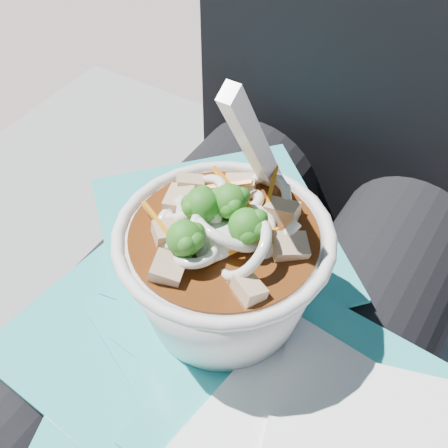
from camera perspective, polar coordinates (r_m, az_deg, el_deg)
The scene contains 6 objects.
stone_ledge at distance 0.90m, azimuth 5.18°, elevation -15.29°, with size 1.00×0.50×0.46m, color slate.
lap at distance 0.57m, azimuth 0.04°, elevation -11.77°, with size 0.33×0.48×0.15m.
person_body at distance 0.60m, azimuth 4.64°, elevation -4.24°, with size 0.34×0.94×1.01m.
plastic_bag at distance 0.48m, azimuth -0.17°, elevation -10.90°, with size 0.40×0.42×0.02m.
napkins at distance 0.43m, azimuth 9.97°, elevation -18.65°, with size 0.19×0.16×0.01m.
udon_bowl at distance 0.44m, azimuth -0.02°, elevation -3.55°, with size 0.15×0.15×0.20m.
Camera 1 is at (0.16, -0.26, 1.02)m, focal length 50.00 mm.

